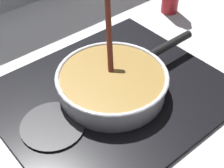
{
  "coord_description": "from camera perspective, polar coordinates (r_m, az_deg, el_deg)",
  "views": [
    {
      "loc": [
        -0.32,
        -0.25,
        0.59
      ],
      "look_at": [
        0.08,
        0.22,
        0.04
      ],
      "focal_mm": 53.27,
      "sensor_mm": 36.0,
      "label": 1
    }
  ],
  "objects": [
    {
      "name": "spare_burner",
      "position": [
        0.77,
        -10.13,
        -7.06
      ],
      "size": [
        0.15,
        0.15,
        0.01
      ],
      "primitive_type": "cylinder",
      "color": "#262628",
      "rests_on": "hob_plate"
    },
    {
      "name": "cooking_pan",
      "position": [
        0.82,
        0.1,
        0.35
      ],
      "size": [
        0.43,
        0.28,
        0.25
      ],
      "color": "silver",
      "rests_on": "hob_plate"
    },
    {
      "name": "hob_plate",
      "position": [
        0.85,
        0.0,
        -1.73
      ],
      "size": [
        0.56,
        0.48,
        0.01
      ],
      "primitive_type": "cube",
      "color": "black",
      "rests_on": "ground"
    },
    {
      "name": "burner_ring",
      "position": [
        0.84,
        0.0,
        -1.24
      ],
      "size": [
        0.18,
        0.18,
        0.01
      ],
      "primitive_type": "torus",
      "color": "#592D0C",
      "rests_on": "hob_plate"
    }
  ]
}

